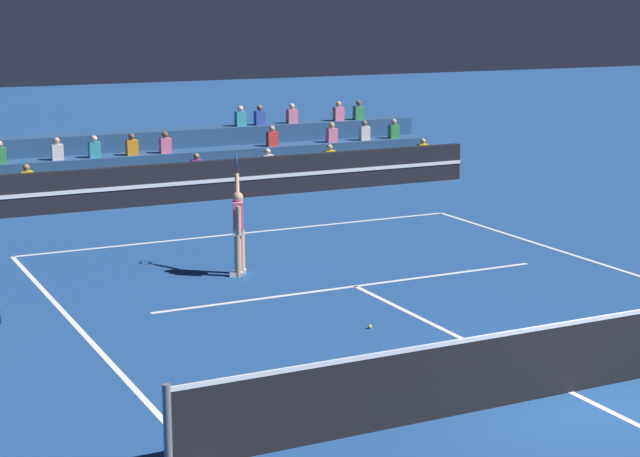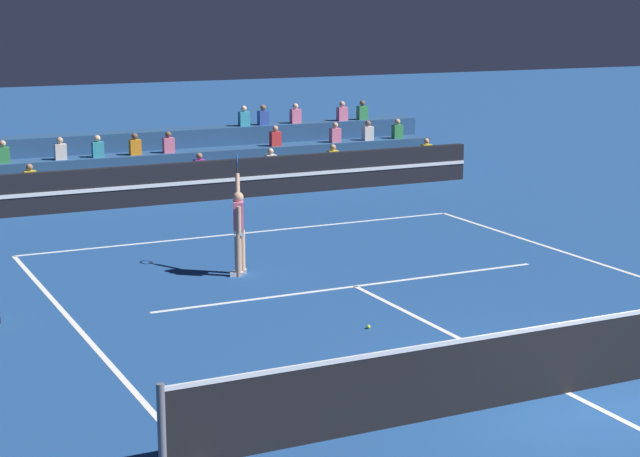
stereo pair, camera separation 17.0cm
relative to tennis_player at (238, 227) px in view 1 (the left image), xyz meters
The scene contains 7 objects.
ground_plane 8.49m from the tennis_player, 78.49° to the right, with size 120.00×120.00×0.00m, color navy.
court_lines 8.49m from the tennis_player, 78.49° to the right, with size 11.10×23.90×0.01m.
tennis_net 8.44m from the tennis_player, 78.49° to the right, with size 12.00×0.10×1.10m.
sponsor_banner_wall 8.31m from the tennis_player, 78.31° to the left, with size 18.00×0.26×1.10m.
bleacher_stand 10.80m from the tennis_player, 80.96° to the left, with size 17.87×2.85×2.28m.
tennis_player is the anchor object (origin of this frame).
tennis_ball 4.50m from the tennis_player, 82.15° to the right, with size 0.07×0.07×0.07m, color #C6DB33.
Camera 1 is at (-9.56, -11.23, 5.42)m, focal length 60.00 mm.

